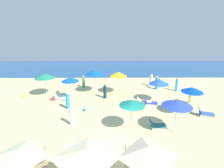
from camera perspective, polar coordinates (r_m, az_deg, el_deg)
ground_plane at (r=12.73m, az=0.99°, el=-19.39°), size 60.00×60.00×0.00m
ocean at (r=34.33m, az=0.04°, el=5.18°), size 60.00×13.28×0.12m
umbrella_0 at (r=13.97m, az=20.03°, el=-5.80°), size 2.22×2.22×2.57m
lounge_chair_0_0 at (r=14.90m, az=14.15°, el=-12.63°), size 1.40×0.75×0.71m
umbrella_1 at (r=16.92m, az=24.17°, el=-1.64°), size 1.86×1.86×2.71m
lounge_chair_1_0 at (r=18.25m, az=27.56°, el=-8.27°), size 1.47×1.01×0.74m
umbrella_2 at (r=21.53m, az=-20.59°, el=2.43°), size 2.27×2.27×2.60m
umbrella_3 at (r=19.30m, az=-13.15°, el=1.45°), size 1.82×1.82×2.58m
lounge_chair_3_0 at (r=21.04m, az=-15.91°, el=-3.50°), size 1.56×1.24×0.69m
lounge_chair_3_1 at (r=20.33m, az=-16.16°, el=-4.35°), size 1.48×0.99×0.62m
umbrella_4 at (r=21.16m, az=-5.64°, el=3.63°), size 2.19×2.19×2.73m
umbrella_5 at (r=13.49m, az=6.40°, el=-5.93°), size 1.95×1.95×2.50m
umbrella_6 at (r=19.03m, az=14.76°, el=0.79°), size 2.03×2.03×2.55m
lounge_chair_6_0 at (r=18.95m, az=10.06°, el=-5.44°), size 1.62×0.93×0.65m
lounge_chair_6_1 at (r=18.74m, az=12.09°, el=-5.81°), size 1.42×0.91×0.71m
umbrella_7 at (r=20.73m, az=2.01°, el=3.17°), size 2.02×2.02×2.66m
beachgoer_0 at (r=20.30m, az=23.68°, el=-3.41°), size 0.33×0.33×1.73m
beachgoer_1 at (r=15.06m, az=-12.80°, el=-9.74°), size 0.42×0.42×1.73m
beachgoer_2 at (r=23.69m, az=-9.03°, el=0.62°), size 0.38×0.38×1.56m
beachgoer_3 at (r=23.45m, az=19.88°, el=-0.24°), size 0.41×0.41×1.69m
beachgoer_4 at (r=17.92m, az=-13.92°, el=-5.32°), size 0.49×0.49×1.69m
beachgoer_5 at (r=24.44m, az=12.34°, el=1.10°), size 0.51×0.51×1.68m
beachgoer_6 at (r=19.91m, az=-2.26°, el=-2.42°), size 0.47×0.47×1.64m
beachgoer_7 at (r=23.36m, az=13.99°, el=0.26°), size 0.44×0.44×1.73m
beach_ball_0 at (r=20.54m, az=-18.40°, el=-4.47°), size 0.37×0.37×0.37m
beach_ball_1 at (r=22.79m, az=-26.49°, el=-3.42°), size 0.25×0.25×0.25m
beach_ball_2 at (r=17.38m, az=-8.62°, el=-7.98°), size 0.33×0.33×0.33m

